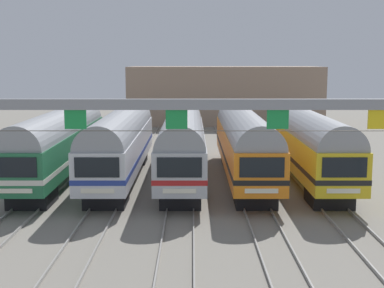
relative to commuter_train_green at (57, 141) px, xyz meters
name	(u,v)px	position (x,y,z in m)	size (l,w,h in m)	color
ground_plane	(181,180)	(8.36, 0.01, -2.69)	(160.00, 160.00, 0.00)	gray
track_bed	(184,141)	(8.36, 17.01, -2.61)	(18.22, 70.00, 0.15)	gray
commuter_train_green	(57,141)	(0.00, 0.00, 0.00)	(2.88, 18.06, 4.77)	#236B42
commuter_train_silver	(119,141)	(4.18, 0.00, 0.00)	(2.88, 18.06, 5.05)	silver
commuter_train_stainless	(181,141)	(8.36, 0.00, 0.00)	(2.88, 18.06, 5.05)	#B2B5BA
commuter_train_orange	(243,141)	(12.54, 0.00, 0.00)	(2.88, 18.06, 4.77)	orange
commuter_train_yellow	(305,141)	(16.72, 0.00, 0.00)	(2.88, 18.06, 4.77)	gold
catenary_gantry	(175,128)	(8.36, -13.49, 2.57)	(21.96, 0.44, 6.97)	gray
maintenance_building	(222,95)	(13.19, 34.31, 1.00)	(24.59, 10.00, 7.36)	gray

